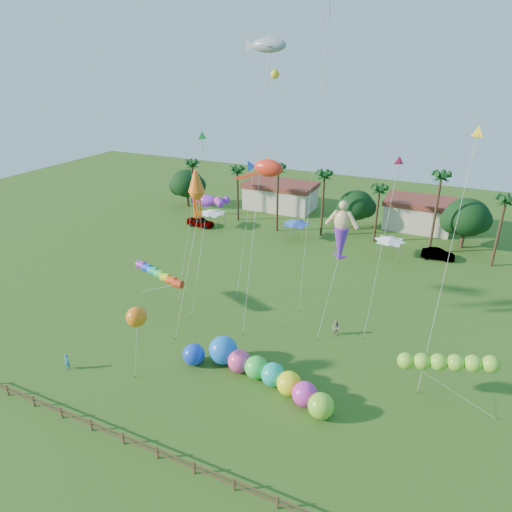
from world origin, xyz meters
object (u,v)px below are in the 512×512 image
at_px(car_a, 200,222).
at_px(caterpillar_inflatable, 264,372).
at_px(spectator_a, 67,362).
at_px(blue_ball, 194,354).
at_px(spectator_b, 336,328).
at_px(car_b, 438,254).

distance_m(car_a, caterpillar_inflatable, 40.24).
height_order(car_a, spectator_a, car_a).
relative_size(car_a, spectator_a, 2.94).
relative_size(car_a, blue_ball, 2.29).
relative_size(car_a, spectator_b, 2.83).
bearing_deg(car_a, blue_ball, -147.77).
height_order(car_b, caterpillar_inflatable, caterpillar_inflatable).
distance_m(car_b, caterpillar_inflatable, 35.51).
height_order(spectator_a, spectator_b, spectator_b).
bearing_deg(spectator_a, car_b, 60.43).
height_order(car_b, spectator_b, spectator_b).
bearing_deg(car_b, blue_ball, 150.68).
xyz_separation_m(car_b, blue_ball, (-17.72, -34.10, 0.28)).
xyz_separation_m(spectator_a, spectator_b, (20.02, 15.44, 0.03)).
bearing_deg(spectator_a, spectator_b, 42.82).
distance_m(car_b, blue_ball, 38.43).
relative_size(spectator_b, blue_ball, 0.81).
relative_size(car_b, spectator_b, 2.69).
distance_m(caterpillar_inflatable, blue_ball, 6.80).
height_order(spectator_b, blue_ball, blue_ball).
distance_m(car_a, spectator_b, 36.07).
relative_size(spectator_b, caterpillar_inflatable, 0.13).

